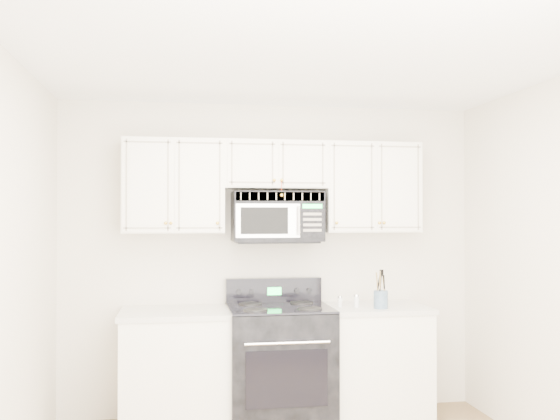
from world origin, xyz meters
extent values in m
cube|color=white|center=(0.00, 0.00, 2.60)|extent=(3.50, 3.50, 0.01)
cube|color=beige|center=(0.00, 1.75, 1.30)|extent=(3.50, 0.01, 2.60)
cube|color=beige|center=(0.00, -1.75, 1.30)|extent=(3.50, 0.01, 2.60)
cube|color=white|center=(-0.80, 1.44, 0.44)|extent=(0.82, 0.63, 0.88)
cube|color=beige|center=(-0.80, 1.44, 0.90)|extent=(0.86, 0.65, 0.04)
cube|color=white|center=(0.80, 1.44, 0.44)|extent=(0.82, 0.63, 0.88)
cube|color=beige|center=(0.80, 1.44, 0.90)|extent=(0.86, 0.65, 0.04)
cube|color=black|center=(0.80, 1.48, 0.05)|extent=(0.82, 0.55, 0.10)
cube|color=black|center=(0.01, 1.40, 0.46)|extent=(0.81, 0.69, 0.92)
cube|color=black|center=(0.01, 1.05, 0.45)|extent=(0.62, 0.01, 0.42)
cylinder|color=white|center=(0.01, 1.03, 0.72)|extent=(0.64, 0.02, 0.02)
cube|color=black|center=(0.01, 1.40, 0.93)|extent=(0.81, 0.69, 0.02)
cube|color=black|center=(0.01, 1.71, 1.03)|extent=(0.81, 0.08, 0.21)
cube|color=#1EEE51|center=(0.01, 1.67, 1.03)|extent=(0.12, 0.00, 0.06)
cube|color=white|center=(-0.82, 1.58, 1.90)|extent=(0.80, 0.33, 0.75)
cube|color=white|center=(0.82, 1.58, 1.90)|extent=(0.80, 0.33, 0.75)
cube|color=white|center=(0.00, 1.58, 2.08)|extent=(0.84, 0.33, 0.39)
sphere|color=gold|center=(-0.84, 1.40, 1.60)|extent=(0.03, 0.03, 0.03)
sphere|color=gold|center=(-0.48, 1.40, 1.60)|extent=(0.03, 0.03, 0.03)
sphere|color=gold|center=(0.48, 1.40, 1.60)|extent=(0.03, 0.03, 0.03)
sphere|color=gold|center=(0.84, 1.40, 1.60)|extent=(0.03, 0.03, 0.03)
sphere|color=gold|center=(-0.03, 1.40, 1.94)|extent=(0.03, 0.03, 0.03)
sphere|color=gold|center=(0.03, 1.40, 1.94)|extent=(0.03, 0.03, 0.03)
cylinder|color=red|center=(0.03, 1.40, 1.88)|extent=(0.00, 0.00, 0.11)
sphere|color=gold|center=(0.03, 1.40, 1.82)|extent=(0.04, 0.04, 0.04)
cube|color=black|center=(0.02, 1.57, 1.65)|extent=(0.73, 0.37, 0.40)
cube|color=#A29786|center=(0.02, 1.39, 1.81)|extent=(0.71, 0.01, 0.07)
cube|color=silver|center=(-0.08, 1.38, 1.62)|extent=(0.51, 0.01, 0.27)
cube|color=black|center=(-0.11, 1.37, 1.62)|extent=(0.38, 0.01, 0.21)
cube|color=black|center=(0.27, 1.38, 1.62)|extent=(0.20, 0.01, 0.27)
cube|color=#1EEE51|center=(0.27, 1.37, 1.73)|extent=(0.16, 0.00, 0.03)
cylinder|color=white|center=(0.16, 1.34, 1.62)|extent=(0.02, 0.02, 0.23)
cylinder|color=slate|center=(0.81, 1.28, 0.99)|extent=(0.11, 0.11, 0.14)
cylinder|color=olive|center=(0.84, 1.28, 1.06)|extent=(0.01, 0.01, 0.25)
cylinder|color=black|center=(0.79, 1.30, 1.07)|extent=(0.01, 0.01, 0.26)
cylinder|color=olive|center=(0.79, 1.25, 1.08)|extent=(0.01, 0.01, 0.28)
cylinder|color=black|center=(0.84, 1.28, 1.06)|extent=(0.01, 0.01, 0.25)
cylinder|color=olive|center=(0.79, 1.30, 1.07)|extent=(0.01, 0.01, 0.26)
cylinder|color=black|center=(0.79, 1.25, 1.08)|extent=(0.01, 0.01, 0.28)
cylinder|color=silver|center=(0.51, 1.41, 0.96)|extent=(0.04, 0.04, 0.07)
cylinder|color=white|center=(0.51, 1.41, 1.00)|extent=(0.04, 0.04, 0.01)
cylinder|color=silver|center=(0.64, 1.37, 0.96)|extent=(0.04, 0.04, 0.09)
cylinder|color=white|center=(0.64, 1.37, 1.02)|extent=(0.04, 0.04, 0.02)
camera|label=1|loc=(-0.78, -3.49, 1.65)|focal=40.00mm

